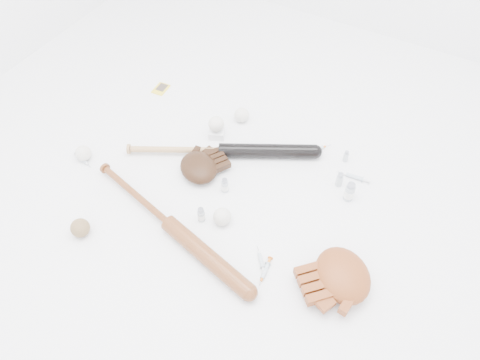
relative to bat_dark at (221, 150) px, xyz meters
The scene contains 21 objects.
bat_dark is the anchor object (origin of this frame).
bat_wood 0.45m from the bat_dark, 86.99° to the right, with size 0.92×0.07×0.07m, color brown, non-canonical shape.
glove_dark 0.15m from the bat_dark, 102.30° to the right, with size 0.23×0.23×0.08m, color black, non-canonical shape.
glove_tan 0.79m from the bat_dark, 24.87° to the right, with size 0.28×0.28×0.10m, color brown, non-canonical shape.
trading_card 0.57m from the bat_dark, 154.40° to the left, with size 0.07×0.09×0.01m, color yellow.
pedestal 0.13m from the bat_dark, 130.46° to the left, with size 0.07×0.07×0.04m, color white.
baseball_on_pedestal 0.14m from the bat_dark, 130.46° to the left, with size 0.07×0.07×0.07m, color silver.
baseball_left 0.63m from the bat_dark, 148.94° to the right, with size 0.07×0.07×0.07m, color silver.
baseball_upper 0.25m from the bat_dark, 97.22° to the left, with size 0.07×0.07×0.07m, color silver.
baseball_mid 0.37m from the bat_dark, 58.68° to the right, with size 0.07×0.07×0.07m, color silver.
baseball_aged 0.70m from the bat_dark, 113.08° to the right, with size 0.08×0.08×0.08m, color brown.
syringe_0 0.63m from the bat_dark, 147.77° to the right, with size 0.14×0.02×0.02m, color #ADBCC6, non-canonical shape.
syringe_1 0.58m from the bat_dark, 44.04° to the right, with size 0.13×0.02×0.02m, color #ADBCC6, non-canonical shape.
syringe_2 0.44m from the bat_dark, 32.90° to the left, with size 0.16×0.03×0.02m, color #ADBCC6, non-canonical shape.
syringe_3 0.63m from the bat_dark, 44.03° to the right, with size 0.15×0.03×0.02m, color #ADBCC6, non-canonical shape.
syringe_4 0.61m from the bat_dark, 16.16° to the left, with size 0.16×0.03×0.02m, color #ADBCC6, non-canonical shape.
vial_0 0.57m from the bat_dark, 25.91° to the left, with size 0.02×0.02×0.06m, color #AAB4BB.
vial_1 0.55m from the bat_dark, 10.54° to the left, with size 0.03×0.03×0.07m, color #AAB4BB.
vial_2 0.21m from the bat_dark, 55.08° to the right, with size 0.03×0.03×0.08m, color #AAB4BB.
vial_3 0.60m from the bat_dark, ahead, with size 0.04×0.04×0.10m, color #AAB4BB.
vial_4 0.37m from the bat_dark, 72.16° to the right, with size 0.03×0.03×0.07m, color #AAB4BB.
Camera 1 is at (0.62, -1.03, 1.60)m, focal length 35.00 mm.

